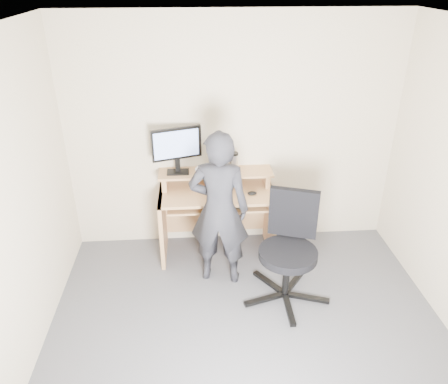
{
  "coord_description": "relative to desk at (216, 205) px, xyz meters",
  "views": [
    {
      "loc": [
        -0.42,
        -2.58,
        2.84
      ],
      "look_at": [
        -0.15,
        1.05,
        0.95
      ],
      "focal_mm": 35.0,
      "sensor_mm": 36.0,
      "label": 1
    }
  ],
  "objects": [
    {
      "name": "person",
      "position": [
        -0.0,
        -0.53,
        0.24
      ],
      "size": [
        0.63,
        0.48,
        1.58
      ],
      "primitive_type": "imported",
      "rotation": [
        0.0,
        0.0,
        2.96
      ],
      "color": "black",
      "rests_on": "ground"
    },
    {
      "name": "desk",
      "position": [
        0.0,
        0.0,
        0.0
      ],
      "size": [
        1.2,
        0.6,
        0.91
      ],
      "color": "tan",
      "rests_on": "ground"
    },
    {
      "name": "office_chair",
      "position": [
        0.63,
        -0.82,
        0.01
      ],
      "size": [
        0.82,
        0.78,
        1.02
      ],
      "rotation": [
        0.0,
        0.0,
        -0.33
      ],
      "color": "black",
      "rests_on": "ground"
    },
    {
      "name": "headphones",
      "position": [
        -0.14,
        0.12,
        0.37
      ],
      "size": [
        0.18,
        0.17,
        0.06
      ],
      "primitive_type": "torus",
      "rotation": [
        0.26,
        0.0,
        -0.13
      ],
      "color": "silver",
      "rests_on": "desk"
    },
    {
      "name": "smartphone",
      "position": [
        0.21,
        0.04,
        0.37
      ],
      "size": [
        0.07,
        0.13,
        0.01
      ],
      "primitive_type": "cube",
      "rotation": [
        0.0,
        0.0,
        0.01
      ],
      "color": "black",
      "rests_on": "desk"
    },
    {
      "name": "monitor",
      "position": [
        -0.4,
        0.07,
        0.66
      ],
      "size": [
        0.51,
        0.19,
        0.49
      ],
      "rotation": [
        0.0,
        0.0,
        0.31
      ],
      "color": "black",
      "rests_on": "desk"
    },
    {
      "name": "back_wall",
      "position": [
        0.2,
        0.22,
        0.7
      ],
      "size": [
        3.5,
        0.02,
        2.5
      ],
      "primitive_type": "cube",
      "color": "beige",
      "rests_on": "ground"
    },
    {
      "name": "charger",
      "position": [
        -0.15,
        0.01,
        0.38
      ],
      "size": [
        0.05,
        0.05,
        0.03
      ],
      "primitive_type": "cube",
      "rotation": [
        0.0,
        0.0,
        0.22
      ],
      "color": "black",
      "rests_on": "desk"
    },
    {
      "name": "mouse",
      "position": [
        0.36,
        -0.18,
        0.22
      ],
      "size": [
        0.1,
        0.07,
        0.04
      ],
      "primitive_type": "ellipsoid",
      "rotation": [
        0.0,
        0.0,
        -0.08
      ],
      "color": "black",
      "rests_on": "desk"
    },
    {
      "name": "external_drive",
      "position": [
        0.05,
        0.08,
        0.46
      ],
      "size": [
        0.08,
        0.13,
        0.2
      ],
      "primitive_type": "cube",
      "rotation": [
        0.0,
        0.0,
        -0.05
      ],
      "color": "black",
      "rests_on": "desk"
    },
    {
      "name": "ground",
      "position": [
        0.2,
        -1.53,
        -0.55
      ],
      "size": [
        3.5,
        3.5,
        0.0
      ],
      "primitive_type": "plane",
      "color": "#535458",
      "rests_on": "ground"
    },
    {
      "name": "keyboard",
      "position": [
        0.06,
        -0.17,
        0.12
      ],
      "size": [
        0.48,
        0.25,
        0.03
      ],
      "primitive_type": "cube",
      "rotation": [
        0.0,
        0.0,
        -0.16
      ],
      "color": "black",
      "rests_on": "desk"
    },
    {
      "name": "travel_mug",
      "position": [
        0.19,
        0.06,
        0.46
      ],
      "size": [
        0.1,
        0.1,
        0.19
      ],
      "primitive_type": "cylinder",
      "rotation": [
        0.0,
        0.0,
        -0.23
      ],
      "color": "silver",
      "rests_on": "desk"
    },
    {
      "name": "ceiling",
      "position": [
        0.2,
        -1.53,
        1.95
      ],
      "size": [
        3.5,
        3.5,
        0.02
      ],
      "primitive_type": "cube",
      "color": "white",
      "rests_on": "back_wall"
    }
  ]
}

